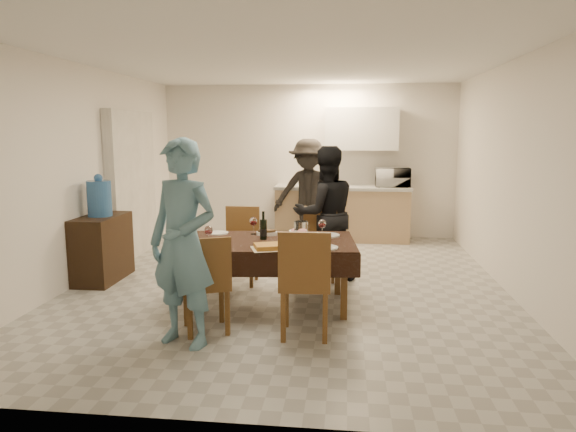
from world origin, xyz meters
name	(u,v)px	position (x,y,z in m)	size (l,w,h in m)	color
floor	(289,284)	(0.00, 0.00, 0.00)	(5.00, 6.00, 0.02)	#AAAAA5
ceiling	(289,59)	(0.00, 0.00, 2.60)	(5.00, 6.00, 0.02)	white
wall_back	(308,161)	(0.00, 3.00, 1.30)	(5.00, 0.02, 2.60)	silver
wall_front	(231,218)	(0.00, -3.00, 1.30)	(5.00, 0.02, 2.60)	silver
wall_left	(84,174)	(-2.50, 0.00, 1.30)	(0.02, 6.00, 2.60)	silver
wall_right	(514,178)	(2.50, 0.00, 1.30)	(0.02, 6.00, 2.60)	silver
stub_partition	(132,184)	(-2.42, 1.20, 1.05)	(0.15, 1.40, 2.10)	silver
kitchen_base_cabinet	(342,214)	(0.60, 2.68, 0.43)	(2.20, 0.60, 0.86)	tan
kitchen_worktop	(342,188)	(0.60, 2.68, 0.89)	(2.24, 0.64, 0.05)	#AFAFAA
upper_cabinet	(362,129)	(0.90, 2.82, 1.85)	(1.20, 0.34, 0.70)	white
dining_table	(267,243)	(-0.13, -0.78, 0.66)	(1.87, 1.20, 0.69)	black
chair_near_left	(203,275)	(-0.58, -1.62, 0.55)	(0.53, 0.55, 0.49)	brown
chair_near_right	(304,273)	(0.32, -1.62, 0.60)	(0.46, 0.46, 0.53)	brown
chair_far_left	(238,239)	(-0.58, -0.12, 0.55)	(0.41, 0.41, 0.49)	brown
chair_far_right	(315,241)	(0.32, -0.12, 0.56)	(0.50, 0.51, 0.50)	brown
console	(102,248)	(-2.28, -0.08, 0.40)	(0.43, 0.86, 0.80)	black
water_jug	(99,198)	(-2.28, -0.08, 1.01)	(0.29, 0.29, 0.43)	#366DB2
wine_bottle	(263,225)	(-0.18, -0.73, 0.84)	(0.07, 0.07, 0.29)	black
water_pitcher	(301,232)	(0.22, -0.83, 0.80)	(0.14, 0.14, 0.21)	white
savoury_tart	(272,246)	(-0.03, -1.16, 0.72)	(0.38, 0.28, 0.05)	#BF7F38
salad_bowl	(298,234)	(0.17, -0.60, 0.73)	(0.19, 0.19, 0.08)	white
mushroom_dish	(267,233)	(-0.18, -0.50, 0.71)	(0.21, 0.21, 0.04)	white
wine_glass_a	(209,235)	(-0.68, -1.03, 0.79)	(0.08, 0.08, 0.19)	white
wine_glass_b	(322,228)	(0.42, -0.53, 0.79)	(0.08, 0.08, 0.19)	white
wine_glass_c	(253,226)	(-0.33, -0.48, 0.79)	(0.09, 0.09, 0.19)	white
plate_near_left	(203,244)	(-0.73, -1.08, 0.70)	(0.29, 0.29, 0.02)	white
plate_near_right	(325,248)	(0.47, -1.08, 0.70)	(0.26, 0.26, 0.02)	white
plate_far_left	(218,233)	(-0.73, -0.48, 0.70)	(0.23, 0.23, 0.01)	white
plate_far_right	(327,235)	(0.47, -0.48, 0.70)	(0.27, 0.27, 0.02)	white
microwave	(393,177)	(1.42, 2.68, 1.06)	(0.56, 0.38, 0.31)	white
person_near	(183,243)	(-0.68, -1.83, 0.88)	(0.64, 0.42, 1.75)	#59879E
person_far	(325,214)	(0.42, 0.27, 0.82)	(0.79, 0.62, 1.63)	black
person_kitchen	(308,192)	(0.06, 2.23, 0.85)	(1.10, 0.63, 1.70)	black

